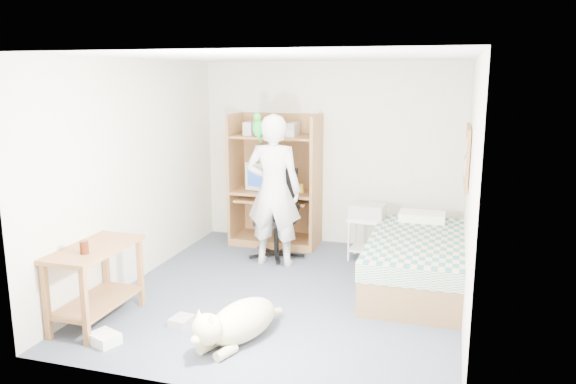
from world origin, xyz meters
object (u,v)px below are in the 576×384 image
object	(u,v)px
dog	(237,322)
printer_cart	(367,232)
office_chair	(277,226)
computer_hutch	(276,185)
bed	(416,261)
person	(274,190)
side_desk	(96,273)

from	to	relation	value
dog	printer_cart	world-z (taller)	printer_cart
office_chair	dog	world-z (taller)	office_chair
printer_cart	dog	bearing A→B (deg)	-99.97
computer_hutch	dog	distance (m)	3.08
computer_hutch	printer_cart	xyz separation A→B (m)	(1.33, -0.36, -0.46)
bed	printer_cart	size ratio (longest dim) A/B	3.70
computer_hutch	dog	world-z (taller)	computer_hutch
bed	person	bearing A→B (deg)	171.29
bed	person	size ratio (longest dim) A/B	1.08
dog	printer_cart	bearing A→B (deg)	94.12
side_desk	printer_cart	world-z (taller)	side_desk
bed	side_desk	bearing A→B (deg)	-147.50
bed	person	xyz separation A→B (m)	(-1.76, 0.27, 0.65)
printer_cart	bed	bearing A→B (deg)	-42.78
person	side_desk	bearing A→B (deg)	59.15
office_chair	bed	bearing A→B (deg)	-20.96
computer_hutch	side_desk	distance (m)	3.08
side_desk	dog	size ratio (longest dim) A/B	0.89
computer_hutch	side_desk	world-z (taller)	computer_hutch
person	dog	world-z (taller)	person
person	dog	size ratio (longest dim) A/B	1.66
bed	office_chair	world-z (taller)	office_chair
side_desk	person	bearing A→B (deg)	62.32
dog	person	bearing A→B (deg)	119.50
side_desk	bed	bearing A→B (deg)	32.50
office_chair	dog	size ratio (longest dim) A/B	1.00
computer_hutch	dog	size ratio (longest dim) A/B	1.60
person	printer_cart	size ratio (longest dim) A/B	3.42
computer_hutch	side_desk	bearing A→B (deg)	-106.14
bed	dog	distance (m)	2.31
computer_hutch	dog	bearing A→B (deg)	-78.70
office_chair	printer_cart	world-z (taller)	office_chair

